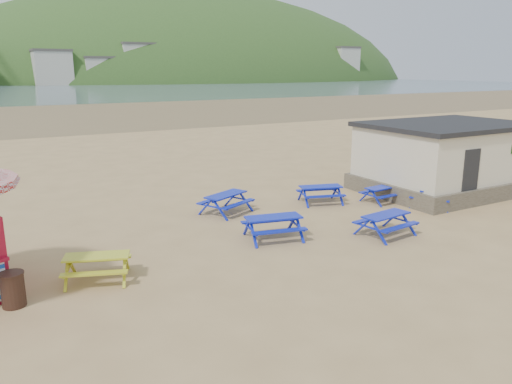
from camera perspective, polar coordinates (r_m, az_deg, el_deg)
ground at (r=17.50m, az=0.38°, el=-4.49°), size 400.00×400.00×0.00m
wet_sand at (r=70.09m, az=-22.98°, el=8.29°), size 400.00×400.00×0.00m
picnic_table_blue_a at (r=19.60m, az=-3.45°, el=-1.31°), size 2.29×2.11×0.77m
picnic_table_blue_b at (r=21.20m, az=7.38°, el=-0.28°), size 2.09×1.87×0.73m
picnic_table_blue_c at (r=21.89m, az=14.22°, el=-0.25°), size 1.65×1.37×0.66m
picnic_table_blue_d at (r=16.61m, az=1.99°, el=-4.10°), size 2.13×1.86×0.78m
picnic_table_blue_e at (r=17.53m, az=14.58°, el=-3.63°), size 1.95×1.65×0.75m
picnic_table_blue_f at (r=21.87m, az=19.53°, el=-0.46°), size 2.42×2.31×0.80m
picnic_table_yellow at (r=14.12m, az=-17.66°, el=-8.24°), size 2.05×1.86×0.71m
litter_bin at (r=13.36m, az=-26.04°, el=-9.96°), size 0.58×0.58×0.85m
amenity_block at (r=24.61m, az=20.87°, el=3.74°), size 7.40×5.40×3.15m
headland_town at (r=263.56m, az=-7.81°, el=10.40°), size 264.00×144.00×108.00m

